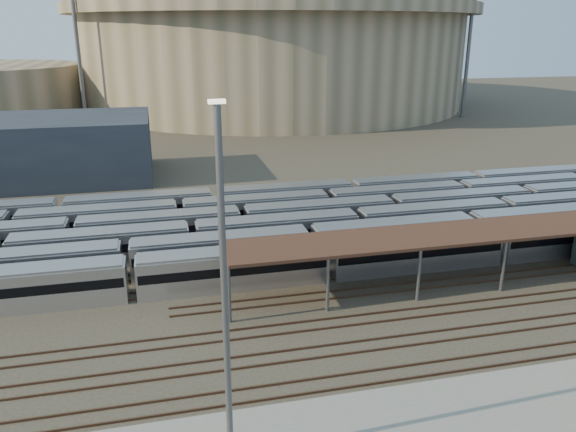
{
  "coord_description": "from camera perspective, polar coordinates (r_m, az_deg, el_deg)",
  "views": [
    {
      "loc": [
        -12.94,
        -40.81,
        23.7
      ],
      "look_at": [
        -0.43,
        12.0,
        5.37
      ],
      "focal_mm": 35.0,
      "sensor_mm": 36.0,
      "label": 1
    }
  ],
  "objects": [
    {
      "name": "empty_tracks",
      "position": [
        44.8,
        5.71,
        -13.25
      ],
      "size": [
        170.0,
        9.62,
        0.18
      ],
      "color": "#4C3323",
      "rests_on": "ground"
    },
    {
      "name": "inspection_shed",
      "position": [
        59.82,
        23.31,
        -1.15
      ],
      "size": [
        60.3,
        6.0,
        5.3
      ],
      "color": "#58575C",
      "rests_on": "ground"
    },
    {
      "name": "ground",
      "position": [
        48.93,
        3.79,
        -10.35
      ],
      "size": [
        420.0,
        420.0,
        0.0
      ],
      "primitive_type": "plane",
      "color": "#383026",
      "rests_on": "ground"
    },
    {
      "name": "yard_light_pole",
      "position": [
        29.4,
        -6.45,
        -8.24
      ],
      "size": [
        0.82,
        0.36,
        20.35
      ],
      "color": "#58575C",
      "rests_on": "apron"
    },
    {
      "name": "subway_trains",
      "position": [
        64.3,
        -2.02,
        -1.26
      ],
      "size": [
        129.93,
        23.9,
        3.6
      ],
      "color": "silver",
      "rests_on": "ground"
    },
    {
      "name": "floodlight_3",
      "position": [
        200.85,
        -13.09,
        17.34
      ],
      "size": [
        4.0,
        1.0,
        38.4
      ],
      "color": "#58575C",
      "rests_on": "ground"
    },
    {
      "name": "stadium",
      "position": [
        184.89,
        -1.54,
        16.41
      ],
      "size": [
        124.0,
        124.0,
        32.5
      ],
      "color": "gray",
      "rests_on": "ground"
    },
    {
      "name": "service_building",
      "position": [
        100.08,
        -25.95,
        6.01
      ],
      "size": [
        42.0,
        20.0,
        10.0
      ],
      "primitive_type": "cube",
      "color": "#1E232D",
      "rests_on": "ground"
    },
    {
      "name": "floodlight_0",
      "position": [
        151.8,
        -20.65,
        16.38
      ],
      "size": [
        4.0,
        1.0,
        38.4
      ],
      "color": "#58575C",
      "rests_on": "ground"
    },
    {
      "name": "floodlight_2",
      "position": [
        163.45,
        17.95,
        16.74
      ],
      "size": [
        4.0,
        1.0,
        38.4
      ],
      "color": "#58575C",
      "rests_on": "ground"
    }
  ]
}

